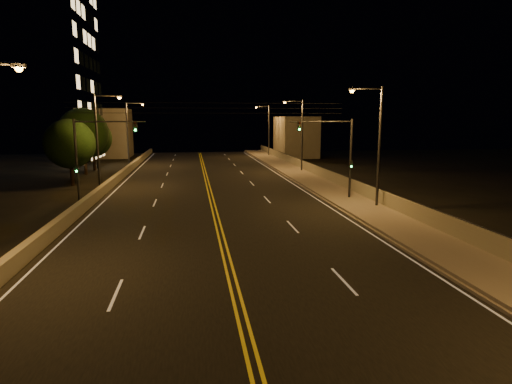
{
  "coord_description": "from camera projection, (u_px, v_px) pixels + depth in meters",
  "views": [
    {
      "loc": [
        -1.52,
        -5.39,
        6.57
      ],
      "look_at": [
        2.0,
        18.0,
        2.5
      ],
      "focal_mm": 30.0,
      "sensor_mm": 36.0,
      "label": 1
    }
  ],
  "objects": [
    {
      "name": "road",
      "position": [
        219.0,
        227.0,
        26.07
      ],
      "size": [
        18.0,
        120.0,
        0.02
      ],
      "primitive_type": "cube",
      "color": "black",
      "rests_on": "ground"
    },
    {
      "name": "sidewalk",
      "position": [
        386.0,
        219.0,
        27.63
      ],
      "size": [
        3.6,
        120.0,
        0.3
      ],
      "primitive_type": "cube",
      "color": "gray",
      "rests_on": "ground"
    },
    {
      "name": "curb",
      "position": [
        358.0,
        221.0,
        27.37
      ],
      "size": [
        0.14,
        120.0,
        0.15
      ],
      "primitive_type": "cube",
      "color": "gray",
      "rests_on": "ground"
    },
    {
      "name": "parapet_wall",
      "position": [
        410.0,
        209.0,
        27.77
      ],
      "size": [
        0.3,
        120.0,
        1.0
      ],
      "primitive_type": "cube",
      "color": "gray",
      "rests_on": "sidewalk"
    },
    {
      "name": "jersey_barrier",
      "position": [
        57.0,
        227.0,
        24.64
      ],
      "size": [
        0.45,
        120.0,
        0.83
      ],
      "primitive_type": "cube",
      "color": "gray",
      "rests_on": "ground"
    },
    {
      "name": "distant_building_right",
      "position": [
        296.0,
        137.0,
        74.55
      ],
      "size": [
        6.0,
        10.0,
        6.9
      ],
      "primitive_type": "cube",
      "color": "gray",
      "rests_on": "ground"
    },
    {
      "name": "distant_building_left",
      "position": [
        106.0,
        133.0,
        73.03
      ],
      "size": [
        8.0,
        8.0,
        8.19
      ],
      "primitive_type": "cube",
      "color": "gray",
      "rests_on": "ground"
    },
    {
      "name": "parapet_rail",
      "position": [
        411.0,
        201.0,
        27.68
      ],
      "size": [
        0.06,
        120.0,
        0.06
      ],
      "primitive_type": "cylinder",
      "rotation": [
        1.57,
        0.0,
        0.0
      ],
      "color": "black",
      "rests_on": "parapet_wall"
    },
    {
      "name": "lane_markings",
      "position": [
        219.0,
        228.0,
        26.0
      ],
      "size": [
        17.32,
        116.0,
        0.0
      ],
      "color": "silver",
      "rests_on": "road"
    },
    {
      "name": "streetlight_1",
      "position": [
        376.0,
        140.0,
        30.47
      ],
      "size": [
        2.55,
        0.28,
        8.79
      ],
      "color": "#2D2D33",
      "rests_on": "ground"
    },
    {
      "name": "streetlight_2",
      "position": [
        300.0,
        131.0,
        51.71
      ],
      "size": [
        2.55,
        0.28,
        8.79
      ],
      "color": "#2D2D33",
      "rests_on": "ground"
    },
    {
      "name": "streetlight_3",
      "position": [
        267.0,
        127.0,
        73.79
      ],
      "size": [
        2.55,
        0.28,
        8.79
      ],
      "color": "#2D2D33",
      "rests_on": "ground"
    },
    {
      "name": "streetlight_5",
      "position": [
        100.0,
        135.0,
        39.66
      ],
      "size": [
        2.55,
        0.28,
        8.79
      ],
      "color": "#2D2D33",
      "rests_on": "ground"
    },
    {
      "name": "streetlight_6",
      "position": [
        130.0,
        129.0,
        58.85
      ],
      "size": [
        2.55,
        0.28,
        8.79
      ],
      "color": "#2D2D33",
      "rests_on": "ground"
    },
    {
      "name": "traffic_signal_right",
      "position": [
        339.0,
        150.0,
        33.78
      ],
      "size": [
        5.11,
        0.31,
        6.55
      ],
      "color": "#2D2D33",
      "rests_on": "ground"
    },
    {
      "name": "traffic_signal_left",
      "position": [
        90.0,
        153.0,
        31.02
      ],
      "size": [
        5.11,
        0.31,
        6.55
      ],
      "color": "#2D2D33",
      "rests_on": "ground"
    },
    {
      "name": "overhead_wires",
      "position": [
        210.0,
        108.0,
        34.08
      ],
      "size": [
        22.0,
        0.03,
        0.83
      ],
      "color": "black"
    },
    {
      "name": "tree_0",
      "position": [
        70.0,
        144.0,
        41.74
      ],
      "size": [
        4.84,
        4.84,
        6.56
      ],
      "color": "black",
      "rests_on": "ground"
    },
    {
      "name": "tree_1",
      "position": [
        83.0,
        133.0,
        49.93
      ],
      "size": [
        5.76,
        5.76,
        7.81
      ],
      "color": "black",
      "rests_on": "ground"
    },
    {
      "name": "tree_2",
      "position": [
        93.0,
        138.0,
        54.65
      ],
      "size": [
        4.77,
        4.77,
        6.47
      ],
      "color": "black",
      "rests_on": "ground"
    }
  ]
}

